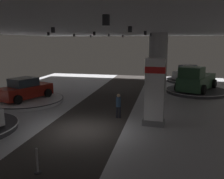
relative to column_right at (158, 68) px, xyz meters
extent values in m
cube|color=silver|center=(-3.81, -7.81, -2.77)|extent=(24.00, 44.00, 0.05)
cube|color=#383330|center=(-3.81, -7.81, -2.75)|extent=(4.40, 44.00, 0.01)
cube|color=silver|center=(-3.81, -7.81, 2.80)|extent=(24.00, 44.00, 0.10)
cylinder|color=black|center=(-6.87, -5.14, 2.57)|extent=(0.16, 0.16, 0.22)
cylinder|color=black|center=(-6.79, -0.78, 2.57)|extent=(0.16, 0.16, 0.22)
cylinder|color=black|center=(-6.87, 4.17, 2.57)|extent=(0.16, 0.16, 0.22)
cylinder|color=black|center=(-4.00, -10.49, 2.57)|extent=(0.16, 0.16, 0.22)
cylinder|color=black|center=(-3.77, -5.25, 2.57)|extent=(0.16, 0.16, 0.22)
cylinder|color=black|center=(-3.96, -0.40, 2.57)|extent=(0.16, 0.16, 0.22)
cylinder|color=black|center=(-3.64, 4.53, 2.57)|extent=(0.16, 0.16, 0.22)
cylinder|color=black|center=(-0.72, -14.85, 2.57)|extent=(0.16, 0.16, 0.22)
cylinder|color=black|center=(-0.82, -10.50, 2.57)|extent=(0.16, 0.16, 0.22)
cylinder|color=black|center=(-0.63, -5.68, 2.57)|extent=(0.16, 0.16, 0.22)
cylinder|color=black|center=(-0.58, -0.42, 2.57)|extent=(0.16, 0.16, 0.22)
cylinder|color=black|center=(-0.49, 4.08, 2.57)|extent=(0.16, 0.16, 0.22)
cylinder|color=#ADADB2|center=(0.00, 0.00, 0.00)|extent=(1.47, 1.47, 5.50)
cube|color=slate|center=(0.04, -6.15, -2.58)|extent=(1.31, 0.73, 0.35)
cube|color=white|center=(0.04, -6.15, -0.61)|extent=(1.14, 0.63, 3.58)
cube|color=red|center=(0.04, -6.15, 0.54)|extent=(1.16, 0.66, 0.36)
cylinder|color=#333338|center=(3.24, 10.38, -2.60)|extent=(4.68, 4.68, 0.30)
cylinder|color=white|center=(3.24, 10.38, -2.48)|extent=(4.78, 4.78, 0.05)
cube|color=silver|center=(3.24, 10.38, -1.84)|extent=(3.52, 4.56, 0.90)
cube|color=#2D3842|center=(3.30, 10.52, -1.09)|extent=(2.26, 2.40, 0.70)
cylinder|color=black|center=(3.47, 8.66, -2.11)|extent=(0.51, 0.71, 0.68)
cylinder|color=black|center=(1.69, 9.57, -2.11)|extent=(0.51, 0.71, 0.68)
cylinder|color=black|center=(4.78, 11.20, -2.11)|extent=(0.51, 0.71, 0.68)
cylinder|color=black|center=(3.00, 12.11, -2.11)|extent=(0.51, 0.71, 0.68)
sphere|color=white|center=(2.74, 8.33, -1.72)|extent=(0.18, 0.18, 0.18)
sphere|color=white|center=(1.86, 8.78, -1.72)|extent=(0.18, 0.18, 0.18)
cylinder|color=silver|center=(-10.29, -2.75, -2.61)|extent=(5.79, 5.79, 0.28)
cylinder|color=black|center=(-10.29, -2.75, -2.50)|extent=(5.91, 5.91, 0.05)
cube|color=maroon|center=(-10.29, -2.75, -1.86)|extent=(3.24, 4.57, 0.90)
cube|color=#2D3842|center=(-10.35, -2.89, -1.11)|extent=(2.16, 2.35, 0.70)
cylinder|color=black|center=(-10.68, -1.05, -2.13)|extent=(0.46, 0.71, 0.68)
cylinder|color=black|center=(-8.83, -1.80, -2.13)|extent=(0.46, 0.71, 0.68)
cylinder|color=black|center=(-11.75, -3.70, -2.13)|extent=(0.46, 0.71, 0.68)
cylinder|color=black|center=(-9.90, -4.45, -2.13)|extent=(0.46, 0.71, 0.68)
sphere|color=white|center=(-9.98, -0.66, -1.74)|extent=(0.18, 0.18, 0.18)
sphere|color=white|center=(-9.06, -1.03, -1.74)|extent=(0.18, 0.18, 0.18)
cylinder|color=#333338|center=(3.60, 3.92, -2.59)|extent=(5.56, 5.57, 0.31)
cylinder|color=white|center=(3.60, 3.92, -2.47)|extent=(5.68, 5.68, 0.05)
cube|color=#2D5638|center=(3.60, 3.92, -1.69)|extent=(4.05, 5.70, 1.20)
cube|color=#2D5638|center=(2.92, 2.37, -0.64)|extent=(2.42, 2.32, 1.00)
cube|color=#28333D|center=(3.12, 2.83, -0.64)|extent=(1.63, 0.78, 0.75)
cylinder|color=black|center=(3.93, 1.75, -2.02)|extent=(0.59, 0.88, 0.84)
cylinder|color=black|center=(1.78, 2.70, -2.02)|extent=(0.59, 0.88, 0.84)
cylinder|color=black|center=(5.42, 5.15, -2.02)|extent=(0.59, 0.88, 0.84)
cylinder|color=black|center=(3.27, 6.10, -2.02)|extent=(0.59, 0.88, 0.84)
cylinder|color=black|center=(-2.15, -5.21, -2.35)|extent=(0.14, 0.14, 0.80)
cylinder|color=black|center=(-2.33, -5.23, -2.35)|extent=(0.14, 0.14, 0.80)
cylinder|color=#233851|center=(-2.24, -5.22, -1.69)|extent=(0.32, 0.32, 0.62)
sphere|color=tan|center=(-2.24, -5.22, -1.27)|extent=(0.22, 0.22, 0.22)
cylinder|color=#333338|center=(-3.98, -12.39, -2.73)|extent=(0.28, 0.28, 0.04)
cylinder|color=#B2B2B7|center=(-3.98, -12.39, -2.27)|extent=(0.07, 0.07, 0.96)
sphere|color=#B2B2B7|center=(-3.98, -12.39, -1.79)|extent=(0.10, 0.10, 0.10)
camera|label=1|loc=(0.51, -19.98, 2.15)|focal=39.01mm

